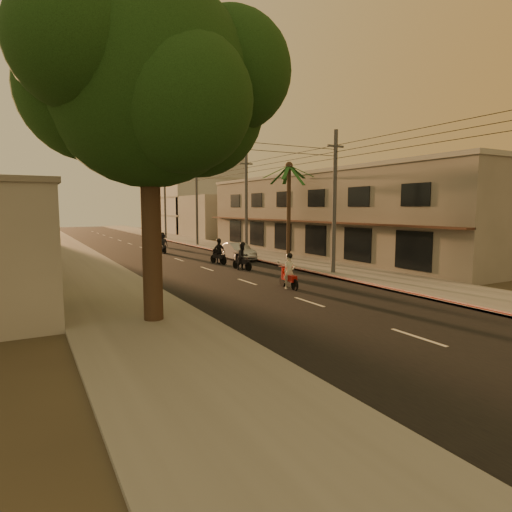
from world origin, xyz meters
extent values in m
plane|color=#383023|center=(0.00, 0.00, 0.00)|extent=(160.00, 160.00, 0.00)
cube|color=black|center=(0.00, 20.00, 0.01)|extent=(10.00, 140.00, 0.02)
cube|color=slate|center=(7.50, 20.00, 0.06)|extent=(5.00, 140.00, 0.12)
cube|color=slate|center=(-7.50, 20.00, 0.06)|extent=(5.00, 140.00, 0.12)
cube|color=red|center=(5.10, 15.00, 0.10)|extent=(0.20, 60.00, 0.20)
cube|color=gray|center=(14.00, 18.00, 3.50)|extent=(8.00, 34.00, 7.00)
cube|color=#A39D93|center=(14.00, 18.00, 7.15)|extent=(8.20, 34.20, 0.30)
cube|color=#392117|center=(9.70, 18.00, 3.10)|extent=(0.80, 34.00, 0.12)
cube|color=#B7B5B2|center=(16.00, 56.00, 14.00)|extent=(12.00, 12.00, 28.00)
cylinder|color=black|center=(-7.00, 2.00, 3.00)|extent=(0.70, 0.70, 6.00)
cylinder|color=black|center=(-6.20, 2.40, 6.00)|extent=(1.22, 2.17, 3.04)
cylinder|color=black|center=(-7.60, 1.70, 6.20)|extent=(1.31, 1.49, 2.73)
sphere|color=black|center=(-7.00, 2.00, 8.50)|extent=(7.20, 7.20, 7.20)
sphere|color=black|center=(-4.80, 3.00, 8.00)|extent=(5.20, 5.20, 5.20)
sphere|color=black|center=(-8.80, 2.80, 8.20)|extent=(4.80, 4.80, 4.80)
sphere|color=black|center=(-6.40, 0.20, 7.60)|extent=(4.60, 4.60, 4.60)
sphere|color=black|center=(-4.00, 1.50, 9.20)|extent=(4.40, 4.40, 4.40)
sphere|color=black|center=(-9.40, 0.80, 9.00)|extent=(4.00, 4.00, 4.00)
sphere|color=black|center=(-5.80, 4.40, 9.60)|extent=(4.40, 4.40, 4.40)
cylinder|color=black|center=(8.00, 16.00, 3.80)|extent=(0.32, 0.32, 7.60)
sphere|color=black|center=(8.00, 16.00, 7.60)|extent=(0.60, 0.60, 0.60)
cylinder|color=#38383A|center=(6.20, 8.00, 4.50)|extent=(0.26, 0.26, 9.00)
cube|color=#38383A|center=(6.20, 8.00, 8.00)|extent=(1.20, 0.12, 0.12)
cylinder|color=#38383A|center=(6.20, 20.00, 4.50)|extent=(0.26, 0.26, 9.00)
cube|color=#38383A|center=(6.20, 20.00, 8.00)|extent=(1.20, 0.12, 0.12)
cylinder|color=#38383A|center=(6.20, 32.00, 4.50)|extent=(0.26, 0.26, 9.00)
cube|color=#38383A|center=(6.20, 32.00, 8.00)|extent=(1.20, 0.12, 0.12)
cylinder|color=#38383A|center=(6.20, 44.00, 4.50)|extent=(0.26, 0.26, 9.00)
cube|color=#38383A|center=(6.20, 44.00, 8.00)|extent=(1.20, 0.12, 0.12)
cube|color=#A39D93|center=(14.00, 45.00, 3.00)|extent=(8.00, 14.00, 6.00)
cylinder|color=black|center=(1.06, 5.88, 0.30)|extent=(0.16, 0.60, 0.59)
cylinder|color=black|center=(0.94, 4.56, 0.30)|extent=(0.16, 0.60, 0.59)
cube|color=#9C0F0C|center=(0.99, 5.14, 0.58)|extent=(0.40, 1.19, 0.32)
cube|color=#9C0F0C|center=(1.04, 5.67, 0.74)|extent=(0.33, 0.13, 0.64)
cylinder|color=silver|center=(1.05, 5.79, 1.12)|extent=(0.59, 0.09, 0.04)
imported|color=silver|center=(0.99, 5.14, 0.89)|extent=(0.72, 0.54, 1.78)
sphere|color=black|center=(0.99, 5.14, 1.73)|extent=(0.32, 0.32, 0.32)
sphere|color=silver|center=(0.75, 5.80, 1.38)|extent=(0.13, 0.13, 0.13)
sphere|color=silver|center=(1.35, 5.75, 1.38)|extent=(0.13, 0.13, 0.13)
cylinder|color=black|center=(1.82, 13.15, 0.30)|extent=(0.23, 0.62, 0.61)
cylinder|color=black|center=(2.09, 11.82, 0.30)|extent=(0.23, 0.62, 0.61)
cube|color=black|center=(1.97, 12.41, 0.60)|extent=(0.54, 1.23, 0.33)
cube|color=black|center=(1.86, 12.94, 0.76)|extent=(0.34, 0.17, 0.65)
cylinder|color=silver|center=(1.83, 13.07, 1.14)|extent=(0.59, 0.16, 0.04)
imported|color=black|center=(1.97, 12.41, 0.91)|extent=(1.16, 1.04, 1.82)
sphere|color=black|center=(1.97, 12.41, 1.77)|extent=(0.33, 0.33, 0.33)
cylinder|color=black|center=(1.68, 16.82, 0.31)|extent=(0.22, 0.62, 0.61)
cylinder|color=black|center=(1.94, 15.47, 0.31)|extent=(0.22, 0.62, 0.61)
cube|color=black|center=(1.82, 16.06, 0.60)|extent=(0.53, 1.24, 0.33)
cube|color=black|center=(1.72, 16.60, 0.77)|extent=(0.34, 0.17, 0.66)
cylinder|color=silver|center=(1.69, 16.73, 1.15)|extent=(0.60, 0.15, 0.04)
imported|color=black|center=(1.82, 16.06, 0.92)|extent=(1.25, 0.85, 1.84)
sphere|color=black|center=(1.82, 16.06, 1.79)|extent=(0.33, 0.33, 0.33)
cylinder|color=black|center=(0.40, 26.57, 0.31)|extent=(0.11, 0.61, 0.61)
cylinder|color=black|center=(0.39, 25.20, 0.31)|extent=(0.11, 0.61, 0.61)
cube|color=black|center=(0.40, 25.80, 0.60)|extent=(0.31, 1.21, 0.33)
cube|color=black|center=(0.40, 26.35, 0.77)|extent=(0.33, 0.11, 0.66)
cylinder|color=silver|center=(0.40, 26.48, 1.15)|extent=(0.60, 0.04, 0.04)
imported|color=black|center=(0.40, 25.80, 0.92)|extent=(0.90, 0.59, 1.84)
sphere|color=black|center=(0.40, 25.80, 1.79)|extent=(0.33, 0.33, 0.33)
cylinder|color=black|center=(1.61, 35.89, 0.31)|extent=(0.27, 0.63, 0.62)
cylinder|color=black|center=(1.98, 34.56, 0.31)|extent=(0.27, 0.63, 0.62)
cube|color=black|center=(1.81, 35.15, 0.61)|extent=(0.62, 1.25, 0.33)
cube|color=black|center=(1.67, 35.68, 0.77)|extent=(0.35, 0.19, 0.66)
cylinder|color=silver|center=(1.63, 35.81, 1.16)|extent=(0.60, 0.20, 0.04)
imported|color=black|center=(1.81, 35.15, 0.93)|extent=(1.55, 1.31, 1.86)
sphere|color=black|center=(1.81, 35.15, 1.81)|extent=(0.33, 0.33, 0.33)
imported|color=#999CA1|center=(4.16, 17.57, 0.70)|extent=(1.79, 4.35, 1.40)
camera|label=1|loc=(-11.09, -13.29, 4.18)|focal=30.00mm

